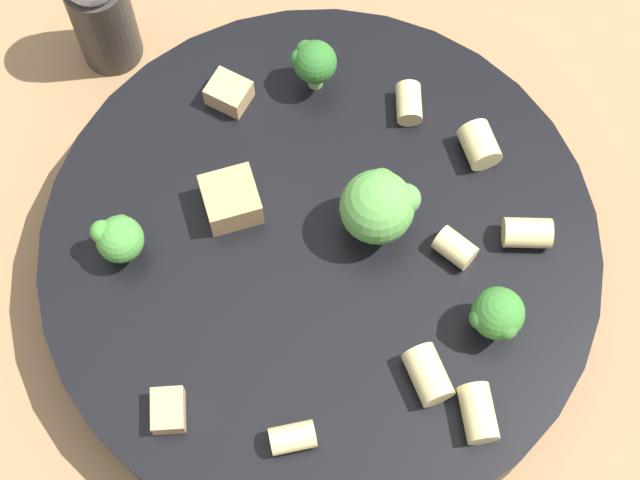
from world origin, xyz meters
TOP-DOWN VIEW (x-y plane):
  - ground_plane at (0.00, 0.00)m, footprint 2.00×2.00m
  - pasta_bowl at (0.00, 0.00)m, footprint 0.29×0.29m
  - broccoli_floret_0 at (-0.09, -0.05)m, footprint 0.03×0.02m
  - broccoli_floret_1 at (-0.05, 0.09)m, footprint 0.02×0.02m
  - broccoli_floret_2 at (0.10, 0.00)m, footprint 0.03×0.03m
  - broccoli_floret_3 at (0.02, 0.02)m, footprint 0.04×0.04m
  - rigatoni_0 at (0.08, -0.04)m, footprint 0.03×0.03m
  - rigatoni_1 at (0.05, 0.09)m, footprint 0.03×0.03m
  - rigatoni_2 at (0.01, 0.09)m, footprint 0.02×0.03m
  - rigatoni_3 at (0.03, -0.10)m, footprint 0.03×0.02m
  - rigatoni_4 at (0.11, -0.05)m, footprint 0.03×0.03m
  - rigatoni_5 at (0.09, 0.05)m, footprint 0.03×0.02m
  - rigatoni_6 at (0.06, 0.03)m, footprint 0.02×0.02m
  - chicken_chunk_0 at (-0.03, -0.11)m, footprint 0.02×0.03m
  - chicken_chunk_1 at (-0.08, 0.06)m, footprint 0.02×0.02m
  - chicken_chunk_2 at (-0.05, -0.00)m, footprint 0.04×0.04m
  - pepper_shaker at (-0.17, 0.07)m, footprint 0.04×0.04m

SIDE VIEW (x-z plane):
  - ground_plane at x=0.00m, z-range 0.00..0.00m
  - pasta_bowl at x=0.00m, z-range 0.00..0.04m
  - chicken_chunk_0 at x=-0.03m, z-range 0.04..0.05m
  - pepper_shaker at x=-0.17m, z-range 0.00..0.09m
  - rigatoni_3 at x=0.03m, z-range 0.04..0.05m
  - chicken_chunk_1 at x=-0.08m, z-range 0.04..0.05m
  - rigatoni_2 at x=0.01m, z-range 0.04..0.05m
  - rigatoni_6 at x=0.06m, z-range 0.04..0.05m
  - rigatoni_5 at x=0.09m, z-range 0.04..0.06m
  - rigatoni_4 at x=0.11m, z-range 0.04..0.06m
  - rigatoni_0 at x=0.08m, z-range 0.04..0.06m
  - rigatoni_1 at x=0.05m, z-range 0.04..0.06m
  - chicken_chunk_2 at x=-0.05m, z-range 0.04..0.06m
  - broccoli_floret_0 at x=-0.09m, z-range 0.04..0.07m
  - broccoli_floret_2 at x=0.10m, z-range 0.04..0.08m
  - broccoli_floret_1 at x=-0.05m, z-range 0.04..0.08m
  - broccoli_floret_3 at x=0.02m, z-range 0.04..0.09m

